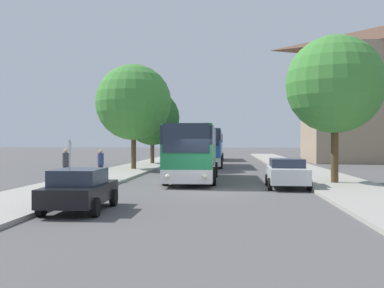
% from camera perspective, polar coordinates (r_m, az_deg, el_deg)
% --- Properties ---
extents(ground_plane, '(300.00, 300.00, 0.00)m').
position_cam_1_polar(ground_plane, '(21.36, 1.73, -6.06)').
color(ground_plane, '#565454').
rests_on(ground_plane, ground).
extents(sidewalk_left, '(4.00, 120.00, 0.15)m').
position_cam_1_polar(sidewalk_left, '(22.81, -16.20, -5.48)').
color(sidewalk_left, '#A39E93').
rests_on(sidewalk_left, ground_plane).
extents(sidewalk_right, '(4.00, 120.00, 0.15)m').
position_cam_1_polar(sidewalk_right, '(22.13, 20.23, -5.67)').
color(sidewalk_right, '#A39E93').
rests_on(sidewalk_right, ground_plane).
extents(bus_front, '(2.97, 10.36, 3.29)m').
position_cam_1_polar(bus_front, '(27.12, 0.13, -0.98)').
color(bus_front, silver).
rests_on(bus_front, ground_plane).
extents(bus_middle, '(2.87, 10.38, 3.49)m').
position_cam_1_polar(bus_middle, '(42.24, 2.02, -0.37)').
color(bus_middle, silver).
rests_on(bus_middle, ground_plane).
extents(bus_rear, '(3.05, 10.43, 3.33)m').
position_cam_1_polar(bus_rear, '(57.19, 2.53, -0.26)').
color(bus_rear, '#238942').
rests_on(bus_rear, ground_plane).
extents(parked_car_left_curb, '(2.00, 3.96, 1.45)m').
position_cam_1_polar(parked_car_left_curb, '(15.83, -14.06, -5.59)').
color(parked_car_left_curb, black).
rests_on(parked_car_left_curb, ground_plane).
extents(parked_car_right_near, '(2.16, 4.11, 1.50)m').
position_cam_1_polar(parked_car_right_near, '(23.36, 11.98, -3.58)').
color(parked_car_right_near, silver).
rests_on(parked_car_right_near, ground_plane).
extents(bus_stop_sign, '(0.08, 0.45, 2.32)m').
position_cam_1_polar(bus_stop_sign, '(23.28, -15.27, -1.61)').
color(bus_stop_sign, gray).
rests_on(bus_stop_sign, sidewalk_left).
extents(pedestrian_waiting_near, '(0.36, 0.36, 1.76)m').
position_cam_1_polar(pedestrian_waiting_near, '(26.76, -11.52, -2.54)').
color(pedestrian_waiting_near, '#23232D').
rests_on(pedestrian_waiting_near, sidewalk_left).
extents(pedestrian_waiting_far, '(0.36, 0.36, 1.83)m').
position_cam_1_polar(pedestrian_waiting_far, '(25.80, -15.73, -2.57)').
color(pedestrian_waiting_far, '#23232D').
rests_on(pedestrian_waiting_far, sidewalk_left).
extents(tree_left_near, '(6.19, 6.19, 8.50)m').
position_cam_1_polar(tree_left_near, '(37.00, -7.43, 5.25)').
color(tree_left_near, '#513D23').
rests_on(tree_left_near, sidewalk_left).
extents(tree_left_far, '(5.60, 5.60, 7.44)m').
position_cam_1_polar(tree_left_far, '(46.16, -5.06, 3.31)').
color(tree_left_far, brown).
rests_on(tree_left_far, sidewalk_left).
extents(tree_right_near, '(5.31, 5.31, 7.98)m').
position_cam_1_polar(tree_right_near, '(25.73, 17.68, 7.20)').
color(tree_right_near, '#513D23').
rests_on(tree_right_near, sidewalk_right).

